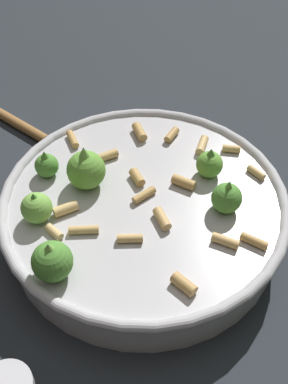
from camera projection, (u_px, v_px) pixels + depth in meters
The scene contains 3 objects.
ground_plane at pixel (144, 228), 0.60m from camera, with size 2.40×2.40×0.00m, color #23282D.
cooking_pan at pixel (142, 210), 0.57m from camera, with size 0.35×0.35×0.12m.
wooden_spoon at pixel (25, 128), 0.73m from camera, with size 0.09×0.20×0.02m.
Camera 1 is at (-0.36, -0.12, 0.47)m, focal length 42.95 mm.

